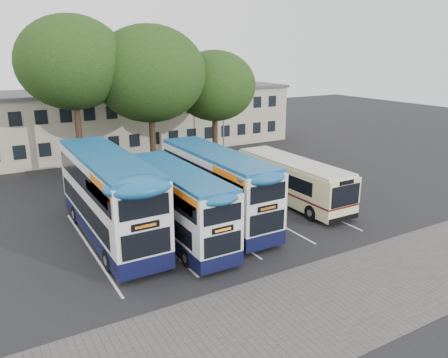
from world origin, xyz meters
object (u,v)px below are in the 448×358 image
tree_mid (150,74)px  tree_right (215,86)px  bus_dd_mid (178,201)px  bus_single (291,178)px  bus_dd_left (108,193)px  lamp_post (224,103)px  bus_dd_right (216,184)px  tree_left (72,63)px

tree_mid → tree_right: size_ratio=1.19×
bus_dd_mid → tree_right: bearing=54.1°
tree_mid → bus_single: size_ratio=1.22×
bus_dd_left → bus_dd_mid: size_ratio=1.18×
tree_right → tree_mid: bearing=-177.6°
tree_mid → bus_dd_left: 14.32m
lamp_post → tree_mid: (-8.43, -2.86, 3.01)m
bus_single → lamp_post: bearing=77.8°
lamp_post → bus_dd_left: size_ratio=0.81×
bus_dd_left → bus_dd_right: (6.14, -0.83, -0.21)m
tree_left → tree_mid: 5.79m
tree_left → bus_dd_left: size_ratio=1.12×
lamp_post → tree_mid: 9.39m
tree_mid → bus_dd_right: size_ratio=1.16×
bus_dd_left → bus_dd_mid: bearing=-33.0°
lamp_post → tree_left: bearing=-171.8°
lamp_post → tree_left: 14.77m
tree_mid → bus_dd_left: tree_mid is taller
bus_dd_mid → bus_dd_left: bearing=147.0°
lamp_post → bus_dd_mid: 20.45m
bus_dd_left → bus_single: size_ratio=1.14×
lamp_post → bus_single: lamp_post is taller
tree_mid → bus_dd_mid: 15.03m
tree_left → bus_dd_right: tree_left is taller
tree_right → tree_left: bearing=177.2°
tree_mid → bus_dd_right: 13.39m
tree_mid → bus_dd_mid: tree_mid is taller
bus_dd_left → bus_single: bus_dd_left is taller
tree_mid → bus_single: (5.32, -11.48, -6.44)m
tree_left → bus_dd_mid: size_ratio=1.32×
tree_right → bus_dd_mid: tree_right is taller
bus_single → tree_mid: bearing=114.9°
bus_dd_mid → bus_single: 9.30m
tree_right → bus_dd_left: 17.85m
bus_dd_left → tree_right: bearing=41.6°
lamp_post → bus_dd_left: 21.00m
bus_dd_right → lamp_post: bearing=58.3°
tree_left → bus_dd_mid: tree_left is taller
tree_left → tree_right: tree_left is taller
bus_dd_mid → bus_dd_right: 3.25m
tree_mid → bus_dd_right: tree_mid is taller
lamp_post → tree_left: tree_left is taller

